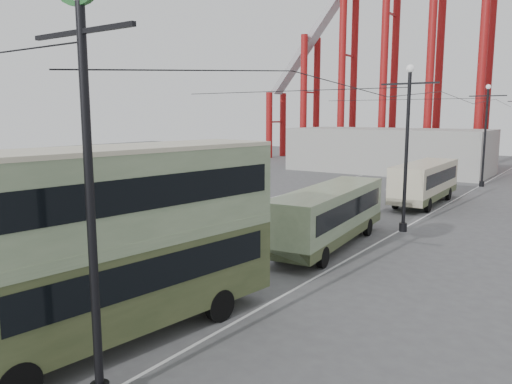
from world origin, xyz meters
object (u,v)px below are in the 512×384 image
Objects in this scene: single_decker_green at (329,214)px; lamp_post_near at (82,54)px; single_decker_cream at (425,181)px; pedestrian at (247,244)px; double_decker_bus at (114,235)px.

lamp_post_near is at bearing -88.47° from single_decker_green.
lamp_post_near is at bearing -88.18° from single_decker_cream.
pedestrian is (-1.47, -5.00, -0.68)m from single_decker_green.
single_decker_cream reaches higher than single_decker_green.
lamp_post_near is 5.44× the size of pedestrian.
single_decker_green is 1.08× the size of single_decker_cream.
single_decker_green is (0.23, 13.20, -1.52)m from double_decker_bus.
lamp_post_near reaches higher than single_decker_green.
double_decker_bus is 1.02× the size of single_decker_green.
lamp_post_near is at bearing 73.32° from pedestrian.
lamp_post_near is 16.91m from single_decker_green.
single_decker_cream is (-1.68, 30.69, -6.13)m from lamp_post_near.
lamp_post_near is at bearing -40.02° from double_decker_bus.
double_decker_bus is 1.10× the size of single_decker_cream.
single_decker_cream is at bearing 93.13° from lamp_post_near.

